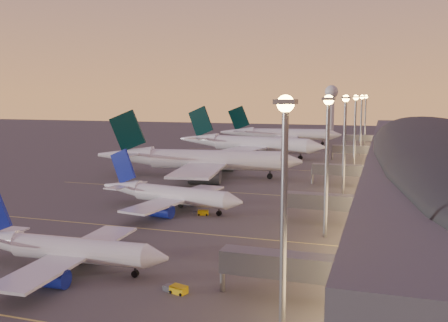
# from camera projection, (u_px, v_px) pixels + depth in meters

# --- Properties ---
(ground) EXTENTS (700.00, 700.00, 0.00)m
(ground) POSITION_uv_depth(u_px,v_px,m) (148.00, 222.00, 102.46)
(ground) COLOR #464441
(airliner_narrow_south) EXTENTS (34.19, 30.51, 12.23)m
(airliner_narrow_south) POSITION_uv_depth(u_px,v_px,m) (62.00, 249.00, 74.07)
(airliner_narrow_south) COLOR silver
(airliner_narrow_south) RESTS_ON ground
(airliner_narrow_north) EXTENTS (37.22, 33.62, 13.31)m
(airliner_narrow_north) POSITION_uv_depth(u_px,v_px,m) (169.00, 195.00, 113.02)
(airliner_narrow_north) COLOR silver
(airliner_narrow_north) RESTS_ON ground
(airliner_wide_near) EXTENTS (66.35, 61.02, 21.25)m
(airliner_wide_near) POSITION_uv_depth(u_px,v_px,m) (198.00, 160.00, 157.98)
(airliner_wide_near) COLOR silver
(airliner_wide_near) RESTS_ON ground
(airliner_wide_mid) EXTENTS (65.96, 60.76, 21.14)m
(airliner_wide_mid) POSITION_uv_depth(u_px,v_px,m) (248.00, 144.00, 209.62)
(airliner_wide_mid) COLOR silver
(airliner_wide_mid) RESTS_ON ground
(airliner_wide_far) EXTENTS (63.38, 58.27, 20.29)m
(airliner_wide_far) POSITION_uv_depth(u_px,v_px,m) (280.00, 134.00, 262.27)
(airliner_wide_far) COLOR silver
(airliner_wide_far) RESTS_ON ground
(terminal_building) EXTENTS (56.35, 255.00, 17.46)m
(terminal_building) POSITION_uv_depth(u_px,v_px,m) (440.00, 152.00, 150.83)
(terminal_building) COLOR #4C4D51
(terminal_building) RESTS_ON ground
(light_masts) EXTENTS (2.20, 217.20, 25.90)m
(light_masts) POSITION_uv_depth(u_px,v_px,m) (351.00, 123.00, 150.50)
(light_masts) COLOR slate
(light_masts) RESTS_ON ground
(radar_tower) EXTENTS (9.00, 9.00, 32.50)m
(radar_tower) POSITION_uv_depth(u_px,v_px,m) (331.00, 101.00, 341.80)
(radar_tower) COLOR silver
(radar_tower) RESTS_ON ground
(lane_markings) EXTENTS (90.00, 180.36, 0.00)m
(lane_markings) POSITION_uv_depth(u_px,v_px,m) (212.00, 188.00, 140.19)
(lane_markings) COLOR #D8C659
(lane_markings) RESTS_ON ground
(baggage_tug_a) EXTENTS (3.60, 2.20, 1.00)m
(baggage_tug_a) POSITION_uv_depth(u_px,v_px,m) (176.00, 289.00, 65.76)
(baggage_tug_a) COLOR gold
(baggage_tug_a) RESTS_ON ground
(baggage_tug_b) EXTENTS (3.80, 3.39, 1.10)m
(baggage_tug_b) POSITION_uv_depth(u_px,v_px,m) (295.00, 271.00, 72.44)
(baggage_tug_b) COLOR gold
(baggage_tug_b) RESTS_ON ground
(baggage_tug_c) EXTENTS (3.71, 2.19, 1.04)m
(baggage_tug_c) POSITION_uv_depth(u_px,v_px,m) (201.00, 213.00, 108.20)
(baggage_tug_c) COLOR gold
(baggage_tug_c) RESTS_ON ground
(baggage_tug_d) EXTENTS (3.43, 3.16, 1.01)m
(baggage_tug_d) POSITION_uv_depth(u_px,v_px,m) (288.00, 264.00, 75.37)
(baggage_tug_d) COLOR gold
(baggage_tug_d) RESTS_ON ground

